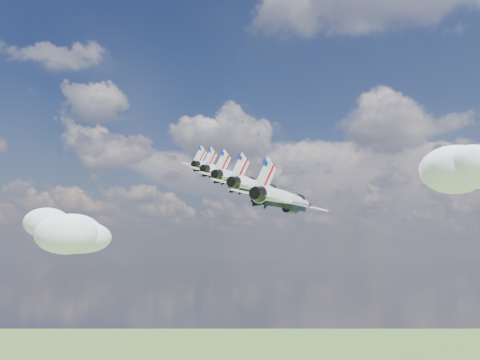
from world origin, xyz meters
The scene contains 7 objects.
cloud_left centered at (-125.65, 82.36, 146.56)m, with size 40.22×31.60×15.80m, color white.
cloud_far centered at (16.21, 243.77, 185.93)m, with size 55.90×43.92×21.96m, color white.
jet_0 centered at (-8.56, 13.52, 154.45)m, with size 10.26×15.19×4.54m, color white, non-canonical shape.
jet_1 centered at (-0.48, 4.10, 151.64)m, with size 10.26×15.19×4.54m, color silver, non-canonical shape.
jet_2 centered at (7.61, -5.33, 148.82)m, with size 10.26×15.19×4.54m, color white, non-canonical shape.
jet_3 centered at (15.70, -14.76, 146.01)m, with size 10.26×15.19×4.54m, color silver, non-canonical shape.
jet_4 centered at (23.78, -24.19, 143.20)m, with size 10.26×15.19×4.54m, color white, non-canonical shape.
Camera 1 is at (47.71, -79.21, 137.01)m, focal length 40.00 mm.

